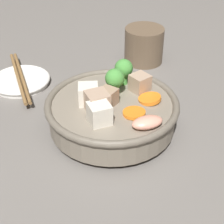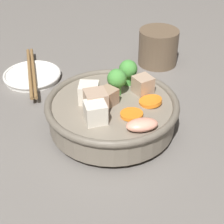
# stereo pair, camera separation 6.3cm
# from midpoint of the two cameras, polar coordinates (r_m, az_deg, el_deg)

# --- Properties ---
(ground_plane) EXTENTS (3.00, 3.00, 0.00)m
(ground_plane) POSITION_cam_midpoint_polar(r_m,az_deg,el_deg) (0.65, 2.77, -2.72)
(ground_plane) COLOR slate
(stirfry_bowl) EXTENTS (0.22, 0.22, 0.10)m
(stirfry_bowl) POSITION_cam_midpoint_polar(r_m,az_deg,el_deg) (0.62, 2.90, 0.15)
(stirfry_bowl) COLOR slate
(stirfry_bowl) RESTS_ON ground_plane
(side_saucer) EXTENTS (0.12, 0.12, 0.01)m
(side_saucer) POSITION_cam_midpoint_polar(r_m,az_deg,el_deg) (0.80, -9.90, 5.42)
(side_saucer) COLOR white
(side_saucer) RESTS_ON ground_plane
(dark_mug) EXTENTS (0.11, 0.09, 0.08)m
(dark_mug) POSITION_cam_midpoint_polar(r_m,az_deg,el_deg) (0.85, 9.17, 9.73)
(dark_mug) COLOR brown
(dark_mug) RESTS_ON ground_plane
(chopsticks_pair) EXTENTS (0.21, 0.06, 0.01)m
(chopsticks_pair) POSITION_cam_midpoint_polar(r_m,az_deg,el_deg) (0.80, -9.97, 6.02)
(chopsticks_pair) COLOR olive
(chopsticks_pair) RESTS_ON side_saucer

